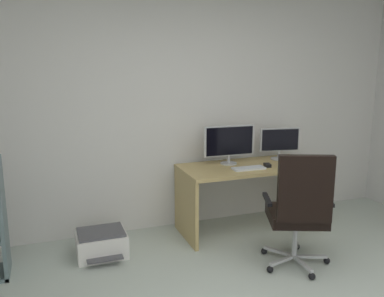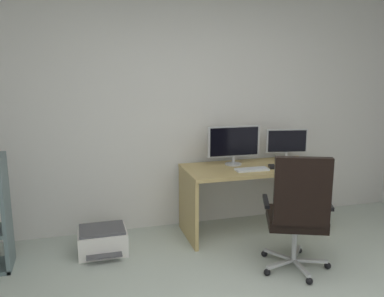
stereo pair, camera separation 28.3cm
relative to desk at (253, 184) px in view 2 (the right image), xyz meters
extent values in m
cube|color=silver|center=(-0.66, 0.46, 0.84)|extent=(5.41, 0.10, 2.74)
cube|color=tan|center=(0.00, 0.00, 0.17)|extent=(1.47, 0.68, 0.04)
cube|color=tan|center=(-0.71, 0.00, -0.19)|extent=(0.04, 0.65, 0.69)
cube|color=tan|center=(0.71, 0.00, -0.19)|extent=(0.04, 0.65, 0.69)
cylinder|color=#B2B5B7|center=(-0.17, 0.14, 0.20)|extent=(0.18, 0.18, 0.01)
cylinder|color=#B2B5B7|center=(-0.17, 0.14, 0.25)|extent=(0.03, 0.03, 0.09)
cube|color=#B7BABC|center=(-0.17, 0.14, 0.45)|extent=(0.57, 0.05, 0.33)
cube|color=black|center=(-0.17, 0.11, 0.45)|extent=(0.53, 0.02, 0.30)
cylinder|color=#B2B5B7|center=(0.46, 0.14, 0.20)|extent=(0.18, 0.18, 0.01)
cylinder|color=#B2B5B7|center=(0.46, 0.14, 0.25)|extent=(0.03, 0.03, 0.10)
cube|color=#B7BABC|center=(0.46, 0.14, 0.42)|extent=(0.46, 0.12, 0.26)
cube|color=black|center=(0.45, 0.11, 0.42)|extent=(0.42, 0.08, 0.24)
cube|color=silver|center=(-0.08, -0.15, 0.20)|extent=(0.34, 0.14, 0.02)
cube|color=black|center=(0.16, -0.12, 0.21)|extent=(0.08, 0.11, 0.03)
cube|color=#B7BABC|center=(0.17, -0.91, -0.46)|extent=(0.29, 0.14, 0.02)
sphere|color=black|center=(0.31, -0.97, -0.50)|extent=(0.06, 0.06, 0.06)
cube|color=#B7BABC|center=(0.12, -0.74, -0.46)|extent=(0.22, 0.25, 0.02)
sphere|color=black|center=(0.22, -0.62, -0.50)|extent=(0.06, 0.06, 0.06)
cube|color=#B7BABC|center=(-0.05, -0.73, -0.46)|extent=(0.19, 0.27, 0.02)
sphere|color=black|center=(-0.13, -0.60, -0.50)|extent=(0.06, 0.06, 0.06)
cube|color=#B7BABC|center=(-0.12, -0.89, -0.46)|extent=(0.30, 0.10, 0.02)
sphere|color=black|center=(-0.26, -0.93, -0.50)|extent=(0.06, 0.06, 0.06)
cube|color=#B7BABC|center=(0.02, -1.00, -0.46)|extent=(0.05, 0.30, 0.02)
sphere|color=black|center=(0.01, -1.15, -0.50)|extent=(0.06, 0.06, 0.06)
cylinder|color=#B7BABC|center=(0.03, -0.85, -0.29)|extent=(0.04, 0.04, 0.34)
cube|color=black|center=(0.03, -0.85, -0.07)|extent=(0.62, 0.61, 0.10)
cube|color=black|center=(-0.07, -1.09, 0.26)|extent=(0.44, 0.23, 0.56)
cube|color=black|center=(-0.22, -0.76, 0.08)|extent=(0.16, 0.31, 0.03)
cube|color=black|center=(0.27, -0.95, 0.08)|extent=(0.16, 0.31, 0.03)
cube|color=slate|center=(-2.41, -0.15, -0.02)|extent=(0.03, 0.34, 1.03)
cube|color=white|center=(-1.60, -0.09, -0.42)|extent=(0.46, 0.36, 0.22)
cube|color=#4C4C51|center=(-1.60, -0.09, -0.30)|extent=(0.42, 0.33, 0.02)
cube|color=#4C4C51|center=(-1.60, -0.31, -0.47)|extent=(0.32, 0.10, 0.01)
camera|label=1|loc=(-2.02, -3.73, 1.24)|focal=37.87mm
camera|label=2|loc=(-1.75, -3.82, 1.24)|focal=37.87mm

